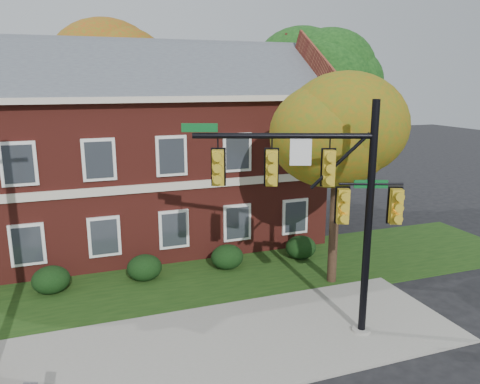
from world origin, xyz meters
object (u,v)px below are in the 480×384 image
object	(u,v)px
hedge_left	(51,280)
hedge_far_right	(301,247)
tree_near_right	(347,113)
apartment_building	(124,142)
tree_right_rear	(324,76)
traffic_signal	(326,194)
hedge_right	(227,257)
hedge_center	(144,268)
tree_far_rear	(128,65)

from	to	relation	value
hedge_left	hedge_far_right	bearing A→B (deg)	0.00
hedge_left	tree_near_right	bearing A→B (deg)	-14.81
apartment_building	hedge_left	bearing A→B (deg)	-123.67
tree_right_rear	traffic_signal	xyz separation A→B (m)	(-6.70, -12.14, -3.57)
hedge_far_right	tree_near_right	xyz separation A→B (m)	(0.22, -2.83, 6.14)
apartment_building	hedge_right	size ratio (longest dim) A/B	13.43
hedge_center	tree_right_rear	distance (m)	14.94
tree_right_rear	tree_far_rear	bearing A→B (deg)	145.00
hedge_left	hedge_center	bearing A→B (deg)	0.00
hedge_left	traffic_signal	xyz separation A→B (m)	(8.11, -6.03, 4.02)
tree_near_right	tree_far_rear	size ratio (longest dim) A/B	0.74
apartment_building	tree_far_rear	bearing A→B (deg)	80.29
hedge_left	tree_right_rear	world-z (taller)	tree_right_rear
tree_near_right	tree_right_rear	distance (m)	9.94
hedge_center	apartment_building	bearing A→B (deg)	90.00
hedge_center	tree_right_rear	size ratio (longest dim) A/B	0.13
hedge_center	tree_far_rear	size ratio (longest dim) A/B	0.12
hedge_right	tree_near_right	distance (m)	7.72
hedge_left	hedge_right	xyz separation A→B (m)	(7.00, 0.00, 0.00)
apartment_building	tree_right_rear	bearing A→B (deg)	4.33
hedge_center	hedge_far_right	bearing A→B (deg)	0.00
hedge_left	hedge_center	xyz separation A→B (m)	(3.50, 0.00, 0.00)
tree_far_rear	tree_near_right	bearing A→B (deg)	-69.73
hedge_center	hedge_far_right	size ratio (longest dim) A/B	1.00
hedge_center	hedge_right	bearing A→B (deg)	0.00
apartment_building	tree_right_rear	world-z (taller)	tree_right_rear
hedge_left	tree_near_right	world-z (taller)	tree_near_right
apartment_building	hedge_far_right	bearing A→B (deg)	-36.89
hedge_right	hedge_far_right	xyz separation A→B (m)	(3.50, 0.00, 0.00)
hedge_far_right	tree_near_right	bearing A→B (deg)	-85.48
hedge_center	hedge_right	xyz separation A→B (m)	(3.50, 0.00, 0.00)
hedge_right	tree_right_rear	xyz separation A→B (m)	(7.81, 6.11, 7.60)
hedge_center	tree_near_right	size ratio (longest dim) A/B	0.16
hedge_left	tree_near_right	xyz separation A→B (m)	(10.72, -2.83, 6.14)
hedge_center	traffic_signal	size ratio (longest dim) A/B	0.19
hedge_right	tree_far_rear	distance (m)	15.66
tree_far_rear	traffic_signal	bearing A→B (deg)	-80.30
hedge_center	hedge_right	world-z (taller)	same
tree_near_right	tree_far_rear	world-z (taller)	tree_far_rear
tree_right_rear	tree_far_rear	size ratio (longest dim) A/B	0.92
apartment_building	hedge_right	bearing A→B (deg)	-56.33
apartment_building	traffic_signal	size ratio (longest dim) A/B	2.57
hedge_left	tree_near_right	size ratio (longest dim) A/B	0.16
hedge_center	tree_right_rear	world-z (taller)	tree_right_rear
apartment_building	traffic_signal	bearing A→B (deg)	-67.77
tree_far_rear	traffic_signal	xyz separation A→B (m)	(3.27, -19.13, -4.29)
tree_far_rear	hedge_left	bearing A→B (deg)	-110.29
hedge_left	tree_right_rear	size ratio (longest dim) A/B	0.13
apartment_building	hedge_far_right	world-z (taller)	apartment_building
hedge_right	traffic_signal	xyz separation A→B (m)	(1.11, -6.03, 4.02)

